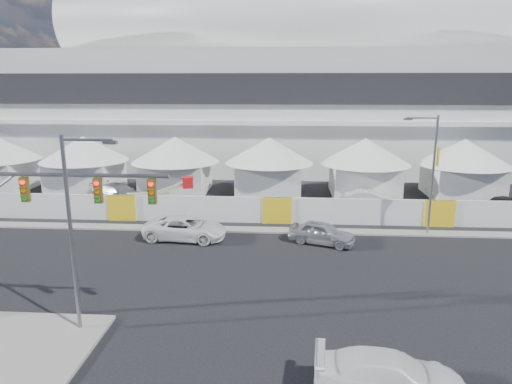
# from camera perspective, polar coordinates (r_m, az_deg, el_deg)

# --- Properties ---
(ground) EXTENTS (160.00, 160.00, 0.00)m
(ground) POSITION_cam_1_polar(r_m,az_deg,el_deg) (22.47, -14.20, -14.52)
(ground) COLOR black
(ground) RESTS_ON ground
(far_curb) EXTENTS (80.00, 1.20, 0.12)m
(far_curb) POSITION_cam_1_polar(r_m,az_deg,el_deg) (35.59, 25.81, -4.80)
(far_curb) COLOR gray
(far_curb) RESTS_ON ground
(stadium) EXTENTS (80.00, 24.80, 21.98)m
(stadium) POSITION_cam_1_polar(r_m,az_deg,el_deg) (60.35, 5.92, 12.50)
(stadium) COLOR silver
(stadium) RESTS_ON ground
(tent_row) EXTENTS (53.40, 8.40, 5.40)m
(tent_row) POSITION_cam_1_polar(r_m,az_deg,el_deg) (43.84, -4.27, 3.92)
(tent_row) COLOR white
(tent_row) RESTS_ON ground
(hoarding_fence) EXTENTS (70.00, 0.25, 2.00)m
(hoarding_fence) POSITION_cam_1_polar(r_m,az_deg,el_deg) (34.61, 2.66, -2.29)
(hoarding_fence) COLOR white
(hoarding_fence) RESTS_ON ground
(sedan_silver) EXTENTS (3.21, 4.71, 1.49)m
(sedan_silver) POSITION_cam_1_polar(r_m,az_deg,el_deg) (30.57, 8.22, -5.07)
(sedan_silver) COLOR silver
(sedan_silver) RESTS_ON ground
(pickup_curb) EXTENTS (3.05, 5.81, 1.56)m
(pickup_curb) POSITION_cam_1_polar(r_m,az_deg,el_deg) (31.46, -8.83, -4.49)
(pickup_curb) COLOR white
(pickup_curb) RESTS_ON ground
(pickup_near) EXTENTS (2.53, 5.29, 1.49)m
(pickup_near) POSITION_cam_1_polar(r_m,az_deg,el_deg) (17.24, 16.46, -21.18)
(pickup_near) COLOR white
(pickup_near) RESTS_ON ground
(lot_car_a) EXTENTS (1.90, 4.30, 1.37)m
(lot_car_a) POSITION_cam_1_polar(r_m,az_deg,el_deg) (40.64, 13.91, -0.76)
(lot_car_a) COLOR silver
(lot_car_a) RESTS_ON ground
(lot_car_b) EXTENTS (3.21, 4.24, 1.35)m
(lot_car_b) POSITION_cam_1_polar(r_m,az_deg,el_deg) (43.18, 28.76, -1.24)
(lot_car_b) COLOR black
(lot_car_b) RESTS_ON ground
(lot_car_c) EXTENTS (4.74, 6.06, 1.64)m
(lot_car_c) POSITION_cam_1_polar(r_m,az_deg,el_deg) (42.36, -16.73, -0.18)
(lot_car_c) COLOR #A8A7AC
(lot_car_c) RESTS_ON ground
(traffic_mast) EXTENTS (9.41, 0.73, 7.50)m
(traffic_mast) POSITION_cam_1_polar(r_m,az_deg,el_deg) (22.21, -28.60, -4.17)
(traffic_mast) COLOR slate
(traffic_mast) RESTS_ON median_island
(streetlight_median) EXTENTS (2.29, 0.23, 8.28)m
(streetlight_median) POSITION_cam_1_polar(r_m,az_deg,el_deg) (19.97, -21.69, -3.47)
(streetlight_median) COLOR slate
(streetlight_median) RESTS_ON median_island
(streetlight_curb) EXTENTS (2.47, 0.55, 8.32)m
(streetlight_curb) POSITION_cam_1_polar(r_m,az_deg,el_deg) (33.29, 21.00, 2.96)
(streetlight_curb) COLOR slate
(streetlight_curb) RESTS_ON ground
(boom_lift) EXTENTS (6.35, 1.84, 3.17)m
(boom_lift) POSITION_cam_1_polar(r_m,az_deg,el_deg) (37.35, -13.98, -1.74)
(boom_lift) COLOR red
(boom_lift) RESTS_ON ground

